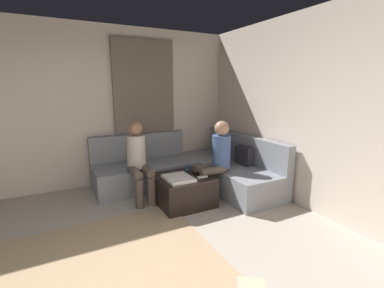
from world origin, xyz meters
name	(u,v)px	position (x,y,z in m)	size (l,w,h in m)	color
wall_back	(357,117)	(0.00, 2.94, 1.35)	(6.00, 0.12, 2.70)	beige
wall_left	(65,108)	(-2.94, 0.00, 1.35)	(0.12, 6.00, 2.70)	beige
curtain_panel	(145,112)	(-2.84, 1.30, 1.25)	(0.06, 1.10, 2.50)	#726659
sectional_couch	(193,170)	(-2.08, 1.88, 0.28)	(2.10, 2.55, 0.87)	gray
ottoman	(183,190)	(-1.48, 1.41, 0.21)	(0.76, 0.76, 0.42)	black
folded_blanket	(178,178)	(-1.38, 1.29, 0.44)	(0.44, 0.36, 0.04)	white
coffee_mug	(187,168)	(-1.70, 1.59, 0.47)	(0.08, 0.08, 0.10)	#334C72
game_remote	(202,177)	(-1.30, 1.63, 0.43)	(0.05, 0.15, 0.02)	white
person_on_couch_back	(216,157)	(-1.43, 1.93, 0.66)	(0.30, 0.60, 1.20)	brown
person_on_couch_side	(138,158)	(-1.93, 0.88, 0.66)	(0.60, 0.30, 1.20)	brown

